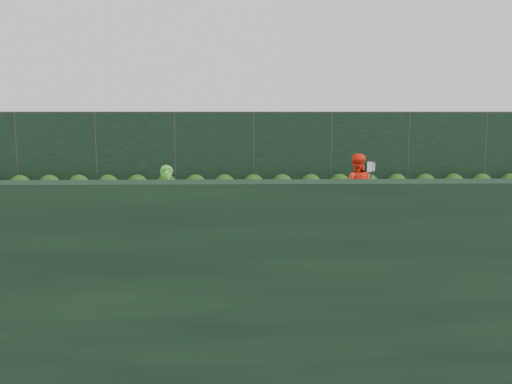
{
  "coord_description": "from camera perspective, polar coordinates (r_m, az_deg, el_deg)",
  "views": [
    {
      "loc": [
        -0.45,
        -14.36,
        3.11
      ],
      "look_at": [
        -0.07,
        0.3,
        1.0
      ],
      "focal_mm": 40.0,
      "sensor_mm": 36.0,
      "label": 1
    }
  ],
  "objects": [
    {
      "name": "tennis_balls",
      "position": [
        14.26,
        -5.55,
        -4.31
      ],
      "size": [
        1.3,
        1.5,
        0.07
      ],
      "color": "#B8E232",
      "rests_on": "ground"
    },
    {
      "name": "player_woman",
      "position": [
        13.64,
        -8.83,
        -1.17
      ],
      "size": [
        0.69,
        0.45,
        1.84
      ],
      "rotation": [
        0.0,
        0.0,
        -0.01
      ],
      "color": "green",
      "rests_on": "ground"
    },
    {
      "name": "court_lines",
      "position": [
        14.7,
        0.32,
        -4.0
      ],
      "size": [
        11.03,
        23.83,
        0.01
      ],
      "color": "white",
      "rests_on": "ground"
    },
    {
      "name": "ground",
      "position": [
        14.7,
        0.32,
        -4.03
      ],
      "size": [
        80.0,
        80.0,
        0.0
      ],
      "primitive_type": "plane",
      "color": "gray",
      "rests_on": "ground"
    },
    {
      "name": "windscreen_fence",
      "position": [
        11.77,
        0.74,
        0.4
      ],
      "size": [
        32.0,
        21.07,
        3.06
      ],
      "color": "black",
      "rests_on": "ground"
    },
    {
      "name": "player_man",
      "position": [
        16.06,
        10.0,
        0.38
      ],
      "size": [
        1.04,
        0.87,
        1.93
      ],
      "rotation": [
        0.0,
        0.0,
        2.98
      ],
      "color": "#FF2F15",
      "rests_on": "ground"
    },
    {
      "name": "tennis_net",
      "position": [
        14.6,
        0.23,
        -1.99
      ],
      "size": [
        12.9,
        0.1,
        1.07
      ],
      "color": "black",
      "rests_on": "ground"
    },
    {
      "name": "hedge_row",
      "position": [
        21.71,
        -0.27,
        0.57
      ],
      "size": [
        31.66,
        0.65,
        0.94
      ],
      "color": "#15370F",
      "rests_on": "ground"
    }
  ]
}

